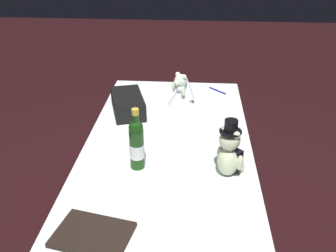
{
  "coord_description": "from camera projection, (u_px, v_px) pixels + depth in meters",
  "views": [
    {
      "loc": [
        -1.73,
        -0.13,
        1.8
      ],
      "look_at": [
        0.0,
        0.0,
        0.84
      ],
      "focal_mm": 40.42,
      "sensor_mm": 36.0,
      "label": 1
    }
  ],
  "objects": [
    {
      "name": "reception_table",
      "position": [
        168.0,
        197.0,
        2.21
      ],
      "size": [
        1.71,
        0.88,
        0.74
      ],
      "primitive_type": "cube",
      "color": "white",
      "rests_on": "ground_plane"
    },
    {
      "name": "signing_pen",
      "position": [
        217.0,
        90.0,
        2.63
      ],
      "size": [
        0.12,
        0.12,
        0.01
      ],
      "color": "navy",
      "rests_on": "reception_table"
    },
    {
      "name": "ground_plane",
      "position": [
        168.0,
        243.0,
        2.38
      ],
      "size": [
        12.0,
        12.0,
        0.0
      ],
      "primitive_type": "plane",
      "color": "black"
    },
    {
      "name": "guestbook",
      "position": [
        93.0,
        235.0,
        1.42
      ],
      "size": [
        0.25,
        0.32,
        0.02
      ],
      "primitive_type": "cube",
      "rotation": [
        0.0,
        0.0,
        -0.21
      ],
      "color": "black",
      "rests_on": "reception_table"
    },
    {
      "name": "gift_case_black",
      "position": [
        128.0,
        104.0,
        2.32
      ],
      "size": [
        0.37,
        0.27,
        0.11
      ],
      "color": "black",
      "rests_on": "reception_table"
    },
    {
      "name": "teddy_bear_bride",
      "position": [
        182.0,
        91.0,
        2.41
      ],
      "size": [
        0.21,
        0.21,
        0.21
      ],
      "color": "white",
      "rests_on": "reception_table"
    },
    {
      "name": "teddy_bear_groom",
      "position": [
        230.0,
        152.0,
        1.73
      ],
      "size": [
        0.14,
        0.14,
        0.28
      ],
      "color": "beige",
      "rests_on": "reception_table"
    },
    {
      "name": "champagne_bottle",
      "position": [
        137.0,
        144.0,
        1.77
      ],
      "size": [
        0.07,
        0.07,
        0.31
      ],
      "color": "#163C11",
      "rests_on": "reception_table"
    }
  ]
}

